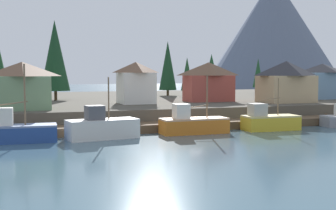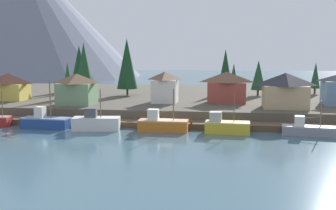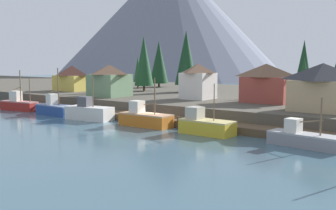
{
  "view_description": "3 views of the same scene",
  "coord_description": "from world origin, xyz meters",
  "px_view_note": "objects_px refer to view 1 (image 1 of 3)",
  "views": [
    {
      "loc": [
        -21.2,
        -51.44,
        7.36
      ],
      "look_at": [
        -1.85,
        3.85,
        3.07
      ],
      "focal_mm": 48.53,
      "sensor_mm": 36.0,
      "label": 1
    },
    {
      "loc": [
        9.47,
        -65.86,
        12.95
      ],
      "look_at": [
        -0.26,
        2.61,
        3.77
      ],
      "focal_mm": 43.08,
      "sensor_mm": 36.0,
      "label": 2
    },
    {
      "loc": [
        36.25,
        -45.19,
        9.33
      ],
      "look_at": [
        -0.29,
        3.54,
        2.64
      ],
      "focal_mm": 42.73,
      "sensor_mm": 36.0,
      "label": 3
    }
  ],
  "objects_px": {
    "conifer_back_right": "(168,66)",
    "fishing_boat_blue": "(15,132)",
    "house_tan": "(286,81)",
    "house_red": "(209,81)",
    "fishing_boat_yellow": "(269,121)",
    "conifer_near_right": "(187,74)",
    "house_green": "(23,85)",
    "fishing_boat_orange": "(193,124)",
    "house_white": "(136,82)",
    "conifer_back_left": "(55,56)",
    "conifer_mid_left": "(211,72)",
    "conifer_mid_right": "(258,73)",
    "house_blue": "(322,81)",
    "fishing_boat_white": "(102,127)"
  },
  "relations": [
    {
      "from": "conifer_back_right",
      "to": "fishing_boat_white",
      "type": "bearing_deg",
      "value": -118.76
    },
    {
      "from": "fishing_boat_blue",
      "to": "conifer_near_right",
      "type": "height_order",
      "value": "conifer_near_right"
    },
    {
      "from": "house_blue",
      "to": "fishing_boat_orange",
      "type": "bearing_deg",
      "value": -150.51
    },
    {
      "from": "fishing_boat_orange",
      "to": "conifer_mid_left",
      "type": "height_order",
      "value": "conifer_mid_left"
    },
    {
      "from": "fishing_boat_blue",
      "to": "fishing_boat_yellow",
      "type": "height_order",
      "value": "fishing_boat_blue"
    },
    {
      "from": "conifer_mid_right",
      "to": "fishing_boat_orange",
      "type": "bearing_deg",
      "value": -128.98
    },
    {
      "from": "house_white",
      "to": "conifer_near_right",
      "type": "relative_size",
      "value": 0.83
    },
    {
      "from": "house_white",
      "to": "conifer_near_right",
      "type": "bearing_deg",
      "value": 45.76
    },
    {
      "from": "house_white",
      "to": "conifer_mid_left",
      "type": "relative_size",
      "value": 0.75
    },
    {
      "from": "conifer_back_right",
      "to": "house_green",
      "type": "bearing_deg",
      "value": -138.02
    },
    {
      "from": "fishing_boat_yellow",
      "to": "conifer_back_left",
      "type": "relative_size",
      "value": 0.52
    },
    {
      "from": "fishing_boat_yellow",
      "to": "conifer_back_right",
      "type": "distance_m",
      "value": 38.92
    },
    {
      "from": "fishing_boat_blue",
      "to": "house_tan",
      "type": "distance_m",
      "value": 43.39
    },
    {
      "from": "conifer_near_right",
      "to": "house_tan",
      "type": "bearing_deg",
      "value": -65.53
    },
    {
      "from": "conifer_near_right",
      "to": "house_green",
      "type": "bearing_deg",
      "value": -146.65
    },
    {
      "from": "house_tan",
      "to": "fishing_boat_orange",
      "type": "bearing_deg",
      "value": -149.81
    },
    {
      "from": "conifer_near_right",
      "to": "house_blue",
      "type": "bearing_deg",
      "value": -32.77
    },
    {
      "from": "house_tan",
      "to": "conifer_back_left",
      "type": "height_order",
      "value": "conifer_back_left"
    },
    {
      "from": "house_blue",
      "to": "conifer_mid_right",
      "type": "height_order",
      "value": "conifer_mid_right"
    },
    {
      "from": "house_tan",
      "to": "house_red",
      "type": "height_order",
      "value": "house_tan"
    },
    {
      "from": "fishing_boat_blue",
      "to": "fishing_boat_yellow",
      "type": "bearing_deg",
      "value": 3.52
    },
    {
      "from": "conifer_back_right",
      "to": "fishing_boat_yellow",
      "type": "bearing_deg",
      "value": -89.62
    },
    {
      "from": "house_blue",
      "to": "house_red",
      "type": "bearing_deg",
      "value": -179.37
    },
    {
      "from": "fishing_boat_white",
      "to": "conifer_mid_left",
      "type": "relative_size",
      "value": 0.96
    },
    {
      "from": "fishing_boat_orange",
      "to": "house_red",
      "type": "height_order",
      "value": "house_red"
    },
    {
      "from": "fishing_boat_yellow",
      "to": "conifer_back_right",
      "type": "xyz_separation_m",
      "value": [
        -0.25,
        38.19,
        7.49
      ]
    },
    {
      "from": "conifer_mid_left",
      "to": "conifer_mid_right",
      "type": "relative_size",
      "value": 1.07
    },
    {
      "from": "house_green",
      "to": "house_white",
      "type": "relative_size",
      "value": 1.11
    },
    {
      "from": "conifer_back_left",
      "to": "house_tan",
      "type": "bearing_deg",
      "value": -26.93
    },
    {
      "from": "fishing_boat_white",
      "to": "fishing_boat_blue",
      "type": "bearing_deg",
      "value": 169.06
    },
    {
      "from": "fishing_boat_blue",
      "to": "fishing_boat_orange",
      "type": "xyz_separation_m",
      "value": [
        20.11,
        0.23,
        0.03
      ]
    },
    {
      "from": "house_green",
      "to": "conifer_mid_right",
      "type": "bearing_deg",
      "value": 28.7
    },
    {
      "from": "fishing_boat_yellow",
      "to": "conifer_back_right",
      "type": "relative_size",
      "value": 0.64
    },
    {
      "from": "house_blue",
      "to": "conifer_mid_left",
      "type": "bearing_deg",
      "value": 135.63
    },
    {
      "from": "house_white",
      "to": "conifer_back_left",
      "type": "xyz_separation_m",
      "value": [
        -10.94,
        12.13,
        4.39
      ]
    },
    {
      "from": "conifer_near_right",
      "to": "conifer_back_left",
      "type": "distance_m",
      "value": 25.54
    },
    {
      "from": "fishing_boat_blue",
      "to": "house_red",
      "type": "distance_m",
      "value": 36.11
    },
    {
      "from": "conifer_back_right",
      "to": "conifer_back_left",
      "type": "bearing_deg",
      "value": -160.43
    },
    {
      "from": "fishing_boat_white",
      "to": "conifer_mid_right",
      "type": "height_order",
      "value": "conifer_mid_right"
    },
    {
      "from": "conifer_mid_left",
      "to": "conifer_back_left",
      "type": "xyz_separation_m",
      "value": [
        -31.03,
        -3.88,
        2.73
      ]
    },
    {
      "from": "fishing_boat_orange",
      "to": "house_white",
      "type": "distance_m",
      "value": 18.33
    },
    {
      "from": "conifer_back_right",
      "to": "fishing_boat_blue",
      "type": "bearing_deg",
      "value": -128.32
    },
    {
      "from": "fishing_boat_white",
      "to": "fishing_boat_orange",
      "type": "bearing_deg",
      "value": -5.15
    },
    {
      "from": "fishing_boat_blue",
      "to": "conifer_back_right",
      "type": "relative_size",
      "value": 0.75
    },
    {
      "from": "fishing_boat_orange",
      "to": "house_green",
      "type": "relative_size",
      "value": 1.14
    },
    {
      "from": "conifer_near_right",
      "to": "conifer_back_right",
      "type": "xyz_separation_m",
      "value": [
        -1.97,
        5.73,
        1.68
      ]
    },
    {
      "from": "house_green",
      "to": "conifer_near_right",
      "type": "xyz_separation_m",
      "value": [
        31.05,
        20.44,
        1.3
      ]
    },
    {
      "from": "house_red",
      "to": "conifer_back_right",
      "type": "distance_m",
      "value": 19.73
    },
    {
      "from": "conifer_near_right",
      "to": "fishing_boat_orange",
      "type": "bearing_deg",
      "value": -110.52
    },
    {
      "from": "house_green",
      "to": "house_tan",
      "type": "bearing_deg",
      "value": 0.69
    }
  ]
}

